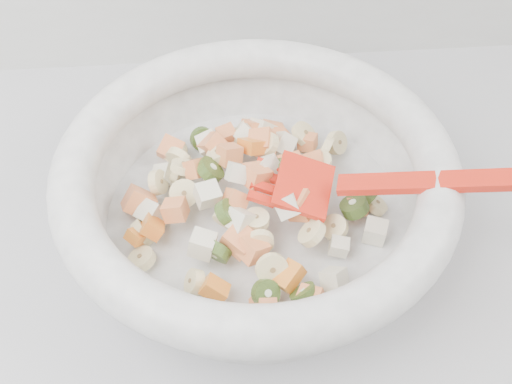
{
  "coord_description": "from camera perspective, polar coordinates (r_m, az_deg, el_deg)",
  "views": [
    {
      "loc": [
        0.12,
        1.09,
        1.38
      ],
      "look_at": [
        0.15,
        1.47,
        0.95
      ],
      "focal_mm": 45.0,
      "sensor_mm": 36.0,
      "label": 1
    }
  ],
  "objects": [
    {
      "name": "mixing_bowl",
      "position": [
        0.57,
        0.02,
        0.54
      ],
      "size": [
        0.43,
        0.36,
        0.12
      ],
      "color": "white",
      "rests_on": "counter"
    }
  ]
}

